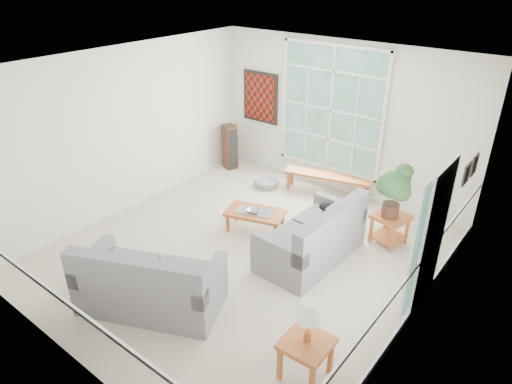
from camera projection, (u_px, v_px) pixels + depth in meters
floor at (244, 252)px, 7.50m from camera, size 5.50×6.00×0.01m
ceiling at (241, 66)px, 6.13m from camera, size 5.50×6.00×0.02m
wall_back at (340, 119)px, 8.91m from camera, size 5.50×0.02×3.00m
wall_front at (58, 262)px, 4.72m from camera, size 5.50×0.02×3.00m
wall_left at (127, 130)px, 8.33m from camera, size 0.02×6.00×3.00m
wall_right at (424, 228)px, 5.30m from camera, size 0.02×6.00×3.00m
window_back at (331, 110)px, 8.92m from camera, size 2.30×0.08×2.40m
entry_door at (432, 238)px, 5.95m from camera, size 0.08×0.90×2.10m
door_sidelight at (415, 253)px, 5.46m from camera, size 0.08×0.26×1.90m
wall_art at (260, 97)px, 9.90m from camera, size 0.90×0.06×1.10m
wall_frame_near at (466, 174)px, 6.52m from camera, size 0.04×0.26×0.32m
wall_frame_far at (474, 165)px, 6.80m from camera, size 0.04×0.26×0.32m
loveseat_right at (311, 230)px, 7.14m from camera, size 1.02×1.87×0.99m
loveseat_front at (150, 274)px, 6.13m from camera, size 2.11×1.66×1.02m
coffee_table at (255, 221)px, 8.01m from camera, size 1.12×0.83×0.37m
pewter_bowl at (254, 210)px, 7.89m from camera, size 0.33×0.33×0.07m
window_bench at (327, 184)px, 9.25m from camera, size 1.80×0.81×0.41m
end_table at (389, 229)px, 7.62m from camera, size 0.61×0.61×0.52m
houseplant at (393, 191)px, 7.26m from camera, size 0.62×0.62×0.95m
side_table at (305, 359)px, 5.15m from camera, size 0.53×0.53×0.53m
table_lamp at (309, 321)px, 4.93m from camera, size 0.32×0.32×0.55m
pet_bed at (267, 183)px, 9.60m from camera, size 0.59×0.59×0.15m
floor_speaker at (230, 147)px, 10.28m from camera, size 0.38×0.33×1.01m
cat at (328, 208)px, 7.60m from camera, size 0.39×0.33×0.16m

